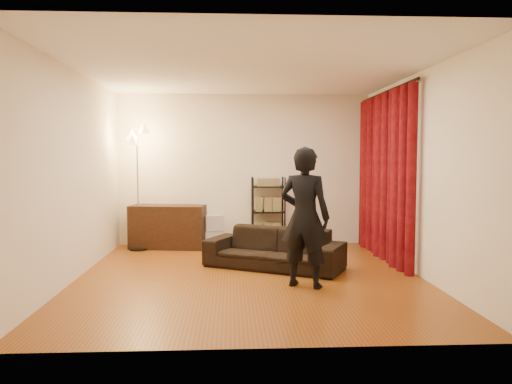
{
  "coord_description": "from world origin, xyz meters",
  "views": [
    {
      "loc": [
        -0.25,
        -6.5,
        1.58
      ],
      "look_at": [
        0.1,
        0.3,
        1.1
      ],
      "focal_mm": 35.0,
      "sensor_mm": 36.0,
      "label": 1
    }
  ],
  "objects": [
    {
      "name": "ceiling",
      "position": [
        0.0,
        0.0,
        2.7
      ],
      "size": [
        5.0,
        5.0,
        0.0
      ],
      "primitive_type": "plane",
      "rotation": [
        3.14,
        0.0,
        0.0
      ],
      "color": "white",
      "rests_on": "ground"
    },
    {
      "name": "floor_lamp",
      "position": [
        -1.82,
        1.99,
        1.04
      ],
      "size": [
        0.47,
        0.47,
        2.08
      ],
      "primitive_type": null,
      "rotation": [
        0.0,
        0.0,
        -0.31
      ],
      "color": "silver",
      "rests_on": "ground"
    },
    {
      "name": "curtain",
      "position": [
        2.13,
        1.12,
        1.28
      ],
      "size": [
        0.22,
        2.65,
        2.55
      ],
      "primitive_type": null,
      "color": "maroon",
      "rests_on": "ground"
    },
    {
      "name": "curtain_rod",
      "position": [
        2.15,
        1.12,
        2.58
      ],
      "size": [
        0.04,
        2.65,
        0.04
      ],
      "primitive_type": "cylinder",
      "rotation": [
        1.57,
        0.0,
        0.0
      ],
      "color": "black",
      "rests_on": "wall_right"
    },
    {
      "name": "sofa",
      "position": [
        0.37,
        0.48,
        0.28
      ],
      "size": [
        2.06,
        1.56,
        0.56
      ],
      "primitive_type": "imported",
      "rotation": [
        0.0,
        0.0,
        -0.48
      ],
      "color": "black",
      "rests_on": "ground"
    },
    {
      "name": "person",
      "position": [
        0.65,
        -0.55,
        0.85
      ],
      "size": [
        0.74,
        0.64,
        1.7
      ],
      "primitive_type": "imported",
      "rotation": [
        0.0,
        0.0,
        2.69
      ],
      "color": "black",
      "rests_on": "ground"
    },
    {
      "name": "wall_right",
      "position": [
        2.25,
        0.0,
        1.35
      ],
      "size": [
        0.0,
        5.0,
        5.0
      ],
      "primitive_type": "plane",
      "rotation": [
        1.57,
        0.0,
        -1.57
      ],
      "color": "#F3E8CE",
      "rests_on": "ground"
    },
    {
      "name": "wall_back",
      "position": [
        0.0,
        2.5,
        1.35
      ],
      "size": [
        5.0,
        0.0,
        5.0
      ],
      "primitive_type": "plane",
      "rotation": [
        1.57,
        0.0,
        0.0
      ],
      "color": "#F3E8CE",
      "rests_on": "ground"
    },
    {
      "name": "floor",
      "position": [
        0.0,
        0.0,
        0.0
      ],
      "size": [
        5.0,
        5.0,
        0.0
      ],
      "primitive_type": "plane",
      "color": "brown",
      "rests_on": "ground"
    },
    {
      "name": "media_cabinet",
      "position": [
        -1.34,
        2.14,
        0.37
      ],
      "size": [
        1.33,
        0.65,
        0.75
      ],
      "primitive_type": "cube",
      "rotation": [
        0.0,
        0.0,
        -0.14
      ],
      "color": "#321B0F",
      "rests_on": "ground"
    },
    {
      "name": "wall_left",
      "position": [
        -2.25,
        0.0,
        1.35
      ],
      "size": [
        0.0,
        5.0,
        5.0
      ],
      "primitive_type": "plane",
      "rotation": [
        1.57,
        0.0,
        1.57
      ],
      "color": "#F3E8CE",
      "rests_on": "ground"
    },
    {
      "name": "wall_front",
      "position": [
        0.0,
        -2.5,
        1.35
      ],
      "size": [
        5.0,
        0.0,
        5.0
      ],
      "primitive_type": "plane",
      "rotation": [
        -1.57,
        0.0,
        0.0
      ],
      "color": "#F3E8CE",
      "rests_on": "ground"
    },
    {
      "name": "wire_shelf",
      "position": [
        0.42,
        2.28,
        0.61
      ],
      "size": [
        0.65,
        0.54,
        1.22
      ],
      "primitive_type": null,
      "rotation": [
        0.0,
        0.0,
        -0.3
      ],
      "color": "black",
      "rests_on": "ground"
    },
    {
      "name": "storage_boxes",
      "position": [
        -0.56,
        2.29,
        0.28
      ],
      "size": [
        0.4,
        0.35,
        0.56
      ],
      "primitive_type": null,
      "rotation": [
        0.0,
        0.0,
        0.28
      ],
      "color": "beige",
      "rests_on": "ground"
    }
  ]
}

